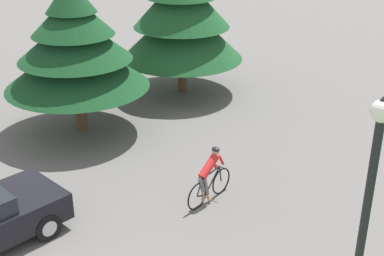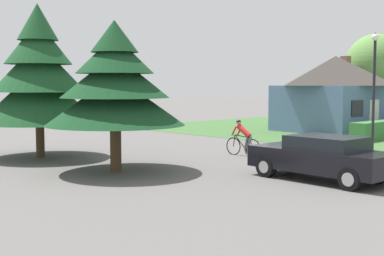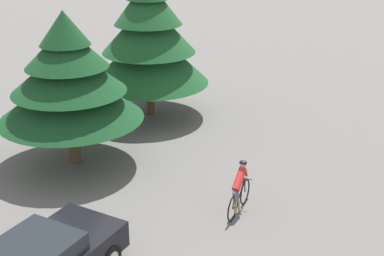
% 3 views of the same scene
% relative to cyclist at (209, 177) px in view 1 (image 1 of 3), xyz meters
% --- Properties ---
extents(cyclist, '(0.44, 1.73, 1.47)m').
position_rel_cyclist_xyz_m(cyclist, '(0.00, 0.00, 0.00)').
color(cyclist, black).
rests_on(cyclist, ground).
extents(street_lamp, '(0.30, 0.30, 5.12)m').
position_rel_cyclist_xyz_m(street_lamp, '(5.32, -2.81, 2.49)').
color(street_lamp, black).
rests_on(street_lamp, ground).
extents(conifer_tall_near, '(4.63, 4.63, 5.01)m').
position_rel_cyclist_xyz_m(conifer_tall_near, '(-6.02, 0.37, 2.18)').
color(conifer_tall_near, '#4C3823').
rests_on(conifer_tall_near, ground).
extents(conifer_tall_far, '(4.69, 4.69, 6.06)m').
position_rel_cyclist_xyz_m(conifer_tall_far, '(-6.17, 5.32, 2.48)').
color(conifer_tall_far, '#4C3823').
rests_on(conifer_tall_far, ground).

